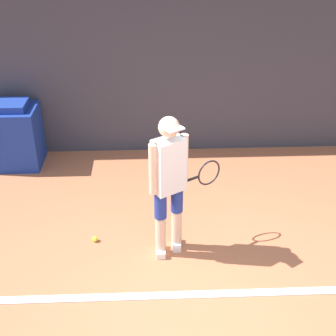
{
  "coord_description": "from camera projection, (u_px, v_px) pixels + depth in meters",
  "views": [
    {
      "loc": [
        -0.43,
        -3.35,
        3.57
      ],
      "look_at": [
        -0.24,
        1.15,
        0.99
      ],
      "focal_mm": 50.0,
      "sensor_mm": 36.0,
      "label": 1
    }
  ],
  "objects": [
    {
      "name": "ground_plane",
      "position": [
        197.0,
        310.0,
        4.69
      ],
      "size": [
        24.0,
        24.0,
        0.0
      ],
      "primitive_type": "plane",
      "color": "#B76642"
    },
    {
      "name": "back_wall",
      "position": [
        177.0,
        69.0,
        7.1
      ],
      "size": [
        24.0,
        0.1,
        2.68
      ],
      "color": "#383842",
      "rests_on": "ground_plane"
    },
    {
      "name": "court_baseline",
      "position": [
        195.0,
        295.0,
        4.86
      ],
      "size": [
        21.6,
        0.1,
        0.01
      ],
      "color": "white",
      "rests_on": "ground_plane"
    },
    {
      "name": "tennis_player",
      "position": [
        170.0,
        181.0,
        5.04
      ],
      "size": [
        0.83,
        0.57,
        1.69
      ],
      "rotation": [
        0.0,
        0.0,
        0.55
      ],
      "color": "beige",
      "rests_on": "ground_plane"
    },
    {
      "name": "tennis_ball",
      "position": [
        95.0,
        239.0,
        5.62
      ],
      "size": [
        0.07,
        0.07,
        0.07
      ],
      "color": "#D1E533",
      "rests_on": "ground_plane"
    },
    {
      "name": "covered_chair",
      "position": [
        13.0,
        135.0,
        7.07
      ],
      "size": [
        0.79,
        0.66,
        1.02
      ],
      "color": "navy",
      "rests_on": "ground_plane"
    }
  ]
}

